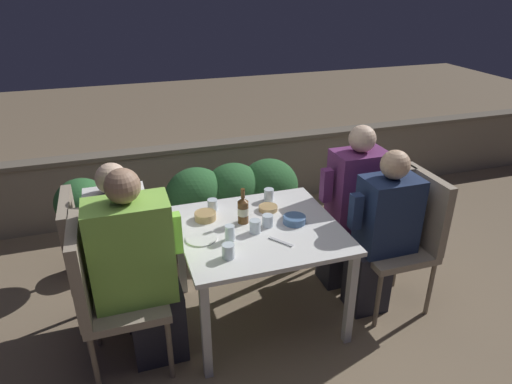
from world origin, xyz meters
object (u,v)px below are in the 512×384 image
Objects in this scene: person_white_polo at (128,248)px; chair_right_near at (408,230)px; person_green_blouse at (140,272)px; chair_right_far at (376,208)px; person_navy_jumper at (381,233)px; chair_left_near at (103,287)px; person_purple_stripe at (351,207)px; potted_plant at (84,217)px; chair_left_far at (92,256)px; beer_bottle at (243,210)px.

person_white_polo is 1.89m from chair_right_near.
person_green_blouse reaches higher than chair_right_far.
chair_left_near is at bearing -179.64° from person_navy_jumper.
person_purple_stripe is 2.03m from potted_plant.
person_purple_stripe reaches higher than person_white_polo.
chair_right_near is 0.22m from person_navy_jumper.
chair_right_near is 1.23× the size of potted_plant.
chair_right_near is 0.79× the size of person_purple_stripe.
person_navy_jumper reaches higher than chair_left_far.
person_white_polo is 1.67m from person_navy_jumper.
chair_right_far is 4.07× the size of beer_bottle.
potted_plant is at bearing 95.53° from chair_left_far.
person_purple_stripe reaches higher than potted_plant.
chair_right_far is (1.82, 0.01, -0.02)m from person_white_polo.
chair_left_near is 0.22m from person_green_blouse.
chair_right_near is at bearing -10.27° from person_white_polo.
chair_left_far is at bearing 180.00° from person_white_polo.
chair_left_near is 2.01m from chair_right_far.
chair_right_near reaches higher than beer_bottle.
chair_right_near is (1.81, 0.01, -0.06)m from person_green_blouse.
chair_left_far is at bearing -84.47° from potted_plant.
chair_left_far is 0.99m from beer_bottle.
chair_right_near is at bearing -53.60° from person_purple_stripe.
person_green_blouse is at bearing -0.00° from chair_left_near.
person_white_polo is at bearing -179.57° from person_purple_stripe.
chair_right_far is at bearing 5.42° from beer_bottle.
beer_bottle is (-1.11, 0.25, 0.22)m from chair_right_near.
person_purple_stripe reaches higher than chair_right_near.
chair_left_far is at bearing 174.66° from beer_bottle.
beer_bottle is at bearing 20.45° from person_green_blouse.
chair_right_far is (0.18, 0.35, -0.02)m from person_navy_jumper.
beer_bottle is at bearing 15.88° from chair_left_near.
chair_left_far is 2.04m from chair_right_far.
chair_right_near is 0.44m from person_purple_stripe.
potted_plant is (-0.34, 1.07, -0.15)m from person_green_blouse.
beer_bottle is at bearing -5.34° from chair_left_far.
chair_left_far is at bearing -179.66° from chair_right_far.
beer_bottle is 0.30× the size of potted_plant.
person_green_blouse is 0.44m from chair_left_far.
person_green_blouse is 1.80m from chair_right_far.
beer_bottle is (0.96, -0.09, 0.22)m from chair_left_far.
person_navy_jumper reaches higher than beer_bottle.
person_purple_stripe reaches higher than chair_left_near.
person_purple_stripe is at bearing 13.08° from person_green_blouse.
potted_plant is (-2.11, 0.71, -0.09)m from chair_right_far.
person_green_blouse is 1.81m from chair_right_near.
person_green_blouse is 1.59× the size of potted_plant.
potted_plant is (-1.03, 0.82, -0.31)m from beer_bottle.
potted_plant is at bearing 151.13° from person_navy_jumper.
chair_left_far is (-0.27, 0.35, -0.06)m from person_green_blouse.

